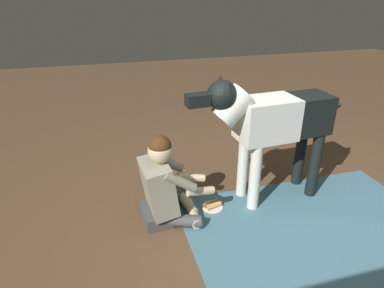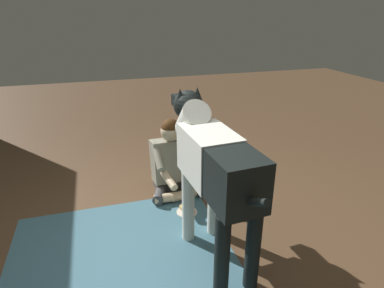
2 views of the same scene
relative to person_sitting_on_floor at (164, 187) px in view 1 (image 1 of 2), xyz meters
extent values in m
plane|color=brown|center=(-1.03, 0.50, -0.33)|extent=(14.70, 14.70, 0.00)
cube|color=#447081|center=(-1.22, 0.64, -0.33)|extent=(2.20, 1.77, 0.01)
cube|color=#444444|center=(0.08, 0.01, -0.27)|extent=(0.26, 0.36, 0.12)
cylinder|color=#444444|center=(-0.07, -0.16, -0.27)|extent=(0.40, 0.29, 0.11)
cylinder|color=beige|center=(-0.22, -0.10, -0.27)|extent=(0.14, 0.37, 0.09)
cylinder|color=#444444|center=(-0.09, 0.15, -0.27)|extent=(0.41, 0.25, 0.11)
cylinder|color=beige|center=(-0.23, 0.07, -0.27)|extent=(0.10, 0.36, 0.09)
cube|color=gray|center=(0.05, 0.00, 0.01)|extent=(0.31, 0.42, 0.48)
cylinder|color=gray|center=(-0.08, -0.18, 0.14)|extent=(0.30, 0.10, 0.24)
cylinder|color=beige|center=(-0.28, -0.14, -0.03)|extent=(0.27, 0.09, 0.12)
cylinder|color=gray|center=(-0.10, 0.17, 0.14)|extent=(0.30, 0.10, 0.24)
cylinder|color=beige|center=(-0.30, 0.11, -0.03)|extent=(0.28, 0.13, 0.12)
sphere|color=beige|center=(0.02, 0.00, 0.35)|extent=(0.21, 0.21, 0.21)
sphere|color=#482B12|center=(0.02, 0.00, 0.39)|extent=(0.19, 0.19, 0.19)
cylinder|color=silver|center=(-0.83, 0.06, -0.01)|extent=(0.10, 0.10, 0.65)
cylinder|color=silver|center=(-0.81, -0.17, -0.01)|extent=(0.10, 0.10, 0.65)
cylinder|color=black|center=(-1.48, 0.02, -0.01)|extent=(0.10, 0.10, 0.65)
cylinder|color=black|center=(-1.46, -0.22, -0.01)|extent=(0.10, 0.10, 0.65)
cube|color=silver|center=(-0.96, -0.06, 0.50)|extent=(0.54, 0.37, 0.38)
cube|color=black|center=(-1.35, -0.09, 0.50)|extent=(0.47, 0.35, 0.36)
cylinder|color=silver|center=(-0.61, -0.04, 0.67)|extent=(0.39, 0.26, 0.37)
sphere|color=black|center=(-0.51, -0.03, 0.77)|extent=(0.25, 0.25, 0.25)
cube|color=black|center=(-0.30, -0.02, 0.75)|extent=(0.20, 0.13, 0.10)
cone|color=black|center=(-0.53, 0.04, 0.86)|extent=(0.09, 0.09, 0.11)
cone|color=black|center=(-0.52, -0.11, 0.86)|extent=(0.09, 0.09, 0.11)
cylinder|color=black|center=(-1.59, -0.11, 0.47)|extent=(0.33, 0.07, 0.22)
cylinder|color=silver|center=(-0.46, -0.03, -0.33)|extent=(0.20, 0.20, 0.01)
cylinder|color=tan|center=(-0.45, -0.05, -0.30)|extent=(0.16, 0.09, 0.05)
cylinder|color=tan|center=(-0.46, -0.01, -0.30)|extent=(0.16, 0.09, 0.05)
cylinder|color=#963C2A|center=(-0.46, -0.03, -0.29)|extent=(0.16, 0.08, 0.04)
camera|label=1|loc=(0.43, 2.45, 1.59)|focal=31.53mm
camera|label=2|loc=(-3.05, 0.70, 1.52)|focal=30.51mm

